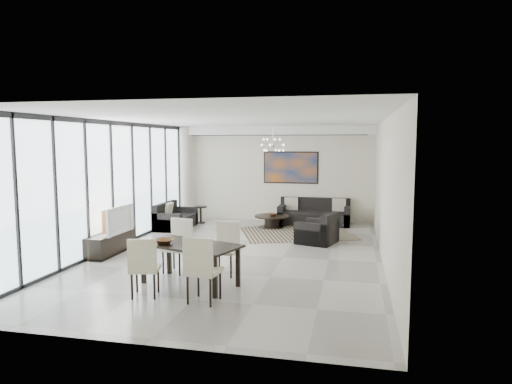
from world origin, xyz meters
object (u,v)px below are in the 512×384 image
(dining_table, at_px, (190,249))
(sofa_main, at_px, (314,216))
(tv_console, at_px, (111,243))
(television, at_px, (116,220))
(coffee_table, at_px, (272,221))

(dining_table, bearing_deg, sofa_main, 75.95)
(tv_console, xyz_separation_m, television, (0.16, -0.04, 0.53))
(tv_console, bearing_deg, dining_table, -34.60)
(coffee_table, distance_m, sofa_main, 1.38)
(tv_console, height_order, television, television)
(coffee_table, bearing_deg, tv_console, -127.76)
(tv_console, relative_size, dining_table, 0.79)
(television, xyz_separation_m, dining_table, (2.31, -1.66, -0.14))
(sofa_main, bearing_deg, coffee_table, -144.83)
(tv_console, xyz_separation_m, dining_table, (2.47, -1.70, 0.39))
(sofa_main, bearing_deg, dining_table, -104.05)
(coffee_table, relative_size, dining_table, 0.52)
(dining_table, bearing_deg, coffee_table, 85.47)
(tv_console, distance_m, television, 0.55)
(television, bearing_deg, sofa_main, -38.80)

